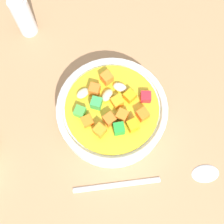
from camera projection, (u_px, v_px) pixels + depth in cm
name	position (u px, v px, depth cm)	size (l,w,h in cm)	color
ground_plane	(112.00, 118.00, 45.27)	(140.00, 140.00, 2.00)	#9E754F
soup_bowl_main	(112.00, 111.00, 42.07)	(15.44, 15.44, 5.55)	white
spoon	(167.00, 178.00, 41.09)	(13.90, 17.21, 0.85)	silver
pepper_shaker	(22.00, 13.00, 44.67)	(2.89, 2.89, 9.18)	silver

